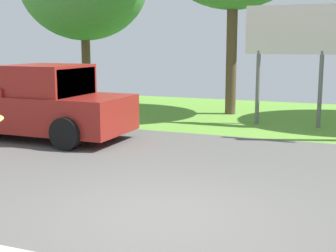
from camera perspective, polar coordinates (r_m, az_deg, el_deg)
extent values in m
cube|color=#565451|center=(8.72, 3.99, -6.51)|extent=(40.00, 8.00, 0.10)
cube|color=#619736|center=(16.35, 12.71, 1.01)|extent=(40.00, 8.00, 0.10)
cube|color=maroon|center=(12.80, -16.02, 1.76)|extent=(5.20, 2.00, 0.90)
cube|color=maroon|center=(12.42, -14.35, 5.07)|extent=(1.80, 1.84, 0.90)
cube|color=#2D3842|center=(11.94, -11.05, 5.02)|extent=(0.10, 1.70, 0.77)
cylinder|color=black|center=(12.74, -7.13, 0.66)|extent=(0.76, 0.28, 0.76)
cylinder|color=black|center=(11.06, -12.16, -0.89)|extent=(0.76, 0.28, 0.76)
cylinder|color=black|center=(14.68, -18.82, 1.43)|extent=(0.76, 0.28, 0.76)
cylinder|color=slate|center=(14.55, 10.73, 4.57)|extent=(0.12, 0.12, 2.20)
cylinder|color=slate|center=(14.31, 17.83, 4.18)|extent=(0.12, 0.12, 2.20)
cube|color=silver|center=(14.35, 14.55, 11.16)|extent=(2.60, 0.10, 1.40)
cylinder|color=brown|center=(16.42, 7.65, 8.85)|extent=(0.36, 0.36, 4.26)
cylinder|color=brown|center=(20.04, -9.81, 7.50)|extent=(0.36, 0.36, 3.23)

